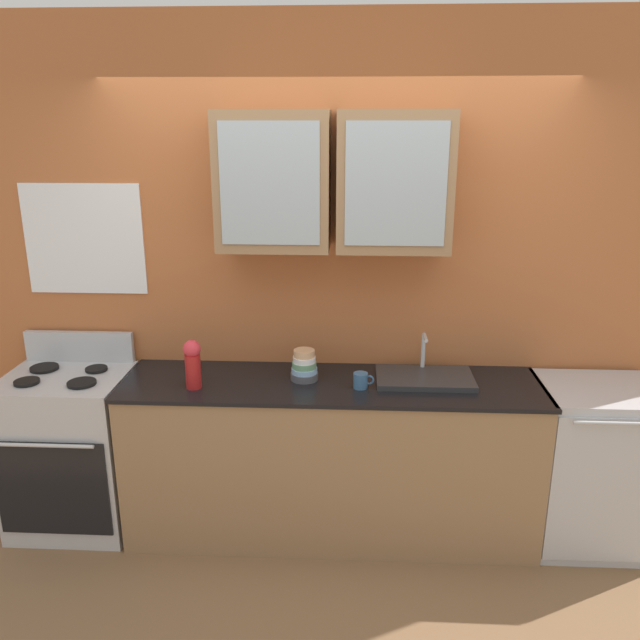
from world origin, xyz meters
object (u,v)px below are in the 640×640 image
(cup_near_sink, at_px, (361,380))
(bowl_stack, at_px, (304,366))
(sink_faucet, at_px, (425,377))
(vase, at_px, (193,363))
(dishwasher, at_px, (592,465))
(stove_range, at_px, (72,450))

(cup_near_sink, bearing_deg, bowl_stack, 161.82)
(sink_faucet, bearing_deg, bowl_stack, -178.28)
(sink_faucet, relative_size, cup_near_sink, 4.75)
(vase, relative_size, dishwasher, 0.29)
(vase, distance_m, dishwasher, 2.25)
(dishwasher, bearing_deg, bowl_stack, 178.51)
(bowl_stack, distance_m, dishwasher, 1.68)
(sink_faucet, height_order, vase, vase)
(vase, xyz_separation_m, dishwasher, (2.17, 0.10, -0.60))
(sink_faucet, bearing_deg, vase, -172.36)
(vase, height_order, dishwasher, vase)
(bowl_stack, bearing_deg, stove_range, -178.42)
(sink_faucet, height_order, bowl_stack, sink_faucet)
(stove_range, relative_size, sink_faucet, 2.10)
(stove_range, relative_size, bowl_stack, 6.48)
(stove_range, bearing_deg, vase, -8.10)
(sink_faucet, relative_size, vase, 1.98)
(sink_faucet, distance_m, cup_near_sink, 0.37)
(vase, bearing_deg, dishwasher, 2.76)
(bowl_stack, relative_size, dishwasher, 0.18)
(stove_range, bearing_deg, sink_faucet, 1.63)
(bowl_stack, bearing_deg, dishwasher, -1.49)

